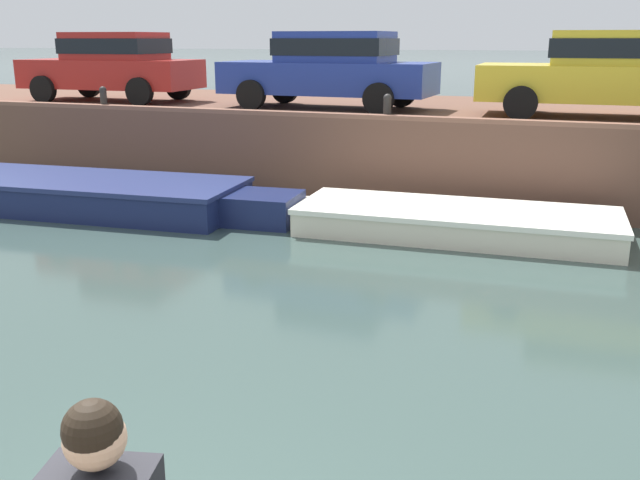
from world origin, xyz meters
The scene contains 10 objects.
ground_plane centered at (0.00, 5.11, 0.00)m, with size 400.00×400.00×0.00m, color #384C47.
far_quay_wall centered at (0.00, 13.23, 0.80)m, with size 60.00×6.00×1.60m, color brown.
far_wall_coping centered at (0.00, 10.35, 1.64)m, with size 60.00×0.24×0.08m, color brown.
boat_moored_west_navy centered at (-5.96, 8.24, 0.29)m, with size 7.07×2.45×0.58m.
boat_moored_central_cream centered at (0.16, 8.75, 0.22)m, with size 5.98×2.01×0.44m.
car_leftmost_red centered at (-8.13, 12.00, 2.45)m, with size 4.07×2.00×1.54m.
car_left_inner_blue centered at (-2.82, 11.99, 2.45)m, with size 4.39×1.95×1.54m.
car_centre_yellow centered at (2.46, 12.00, 2.45)m, with size 4.42×2.09×1.54m.
mooring_bollard_west centered at (-7.33, 10.48, 1.84)m, with size 0.15×0.15×0.45m.
mooring_bollard_mid centered at (-1.21, 10.48, 1.84)m, with size 0.15×0.15×0.45m.
Camera 1 is at (2.10, -2.19, 2.99)m, focal length 40.00 mm.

